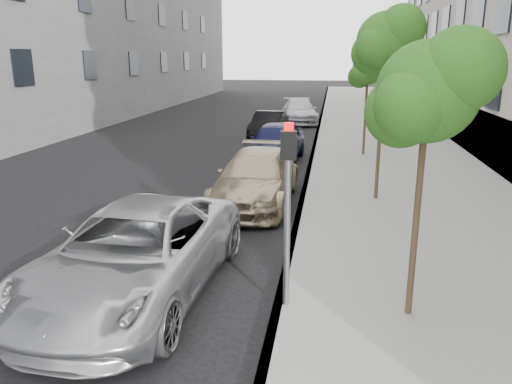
% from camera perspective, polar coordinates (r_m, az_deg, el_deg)
% --- Properties ---
extents(ground, '(160.00, 160.00, 0.00)m').
position_cam_1_polar(ground, '(7.24, -8.64, -18.25)').
color(ground, black).
rests_on(ground, ground).
extents(sidewalk, '(6.40, 72.00, 0.14)m').
position_cam_1_polar(sidewalk, '(30.08, 13.28, 7.45)').
color(sidewalk, gray).
rests_on(sidewalk, ground).
extents(curb, '(0.15, 72.00, 0.14)m').
position_cam_1_polar(curb, '(30.00, 7.28, 7.71)').
color(curb, '#9E9B93').
rests_on(curb, ground).
extents(tree_near, '(1.75, 1.55, 4.23)m').
position_cam_1_polar(tree_near, '(7.37, 19.24, 10.78)').
color(tree_near, '#38281C').
rests_on(tree_near, sidewalk).
extents(tree_mid, '(1.82, 1.62, 5.10)m').
position_cam_1_polar(tree_mid, '(13.80, 14.74, 16.34)').
color(tree_mid, '#38281C').
rests_on(tree_mid, sidewalk).
extents(tree_far, '(1.58, 1.38, 4.13)m').
position_cam_1_polar(tree_far, '(20.28, 12.76, 13.56)').
color(tree_far, '#38281C').
rests_on(tree_far, sidewalk).
extents(signal_pole, '(0.26, 0.20, 2.91)m').
position_cam_1_polar(signal_pole, '(7.52, 3.64, -0.25)').
color(signal_pole, '#939699').
rests_on(signal_pole, sidewalk).
extents(minivan, '(2.82, 5.61, 1.52)m').
position_cam_1_polar(minivan, '(8.73, -13.59, -6.79)').
color(minivan, '#B4B6B9').
rests_on(minivan, ground).
extents(suv, '(2.15, 4.99, 1.43)m').
position_cam_1_polar(suv, '(13.80, 0.03, 1.64)').
color(suv, tan).
rests_on(suv, ground).
extents(sedan_blue, '(2.19, 4.63, 1.53)m').
position_cam_1_polar(sedan_blue, '(19.31, 2.27, 5.72)').
color(sedan_blue, '#0F1134').
rests_on(sedan_blue, ground).
extents(sedan_black, '(1.65, 4.06, 1.31)m').
position_cam_1_polar(sedan_black, '(24.96, 1.47, 7.66)').
color(sedan_black, black).
rests_on(sedan_black, ground).
extents(sedan_rear, '(2.70, 5.10, 1.41)m').
position_cam_1_polar(sedan_rear, '(30.86, 4.97, 9.17)').
color(sedan_rear, '#B4B6BC').
rests_on(sedan_rear, ground).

